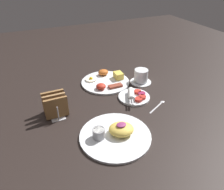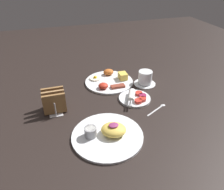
# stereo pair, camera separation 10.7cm
# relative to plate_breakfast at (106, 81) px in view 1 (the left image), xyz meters

# --- Properties ---
(ground_plane) EXTENTS (3.00, 3.00, 0.00)m
(ground_plane) POSITION_rel_plate_breakfast_xyz_m (-0.09, -0.21, -0.01)
(ground_plane) COLOR black
(plate_breakfast) EXTENTS (0.27, 0.27, 0.05)m
(plate_breakfast) POSITION_rel_plate_breakfast_xyz_m (0.00, 0.00, 0.00)
(plate_breakfast) COLOR white
(plate_breakfast) RESTS_ON ground_plane
(plate_condiments) EXTENTS (0.16, 0.16, 0.04)m
(plate_condiments) POSITION_rel_plate_breakfast_xyz_m (0.07, -0.21, 0.00)
(plate_condiments) COLOR white
(plate_condiments) RESTS_ON ground_plane
(plate_foreground) EXTENTS (0.28, 0.28, 0.06)m
(plate_foreground) POSITION_rel_plate_breakfast_xyz_m (-0.13, -0.42, 0.00)
(plate_foreground) COLOR white
(plate_foreground) RESTS_ON ground_plane
(toast_rack) EXTENTS (0.10, 0.12, 0.10)m
(toast_rack) POSITION_rel_plate_breakfast_xyz_m (-0.32, -0.18, 0.04)
(toast_rack) COLOR #B7B7BC
(toast_rack) RESTS_ON ground_plane
(coffee_cup) EXTENTS (0.12, 0.12, 0.08)m
(coffee_cup) POSITION_rel_plate_breakfast_xyz_m (0.18, -0.08, 0.02)
(coffee_cup) COLOR white
(coffee_cup) RESTS_ON ground_plane
(teaspoon) EXTENTS (0.12, 0.07, 0.01)m
(teaspoon) POSITION_rel_plate_breakfast_xyz_m (0.15, -0.31, -0.01)
(teaspoon) COLOR silver
(teaspoon) RESTS_ON ground_plane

